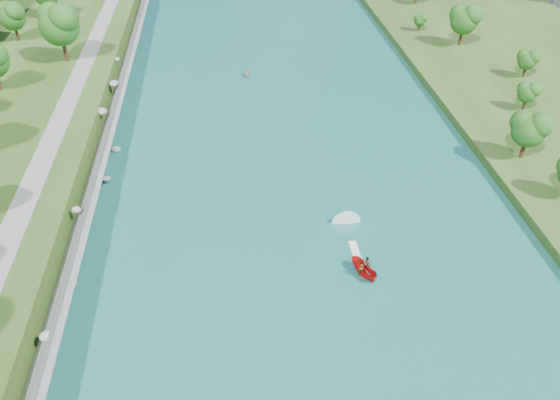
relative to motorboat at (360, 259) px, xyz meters
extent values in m
plane|color=#2D5119|center=(-5.63, -2.47, -0.74)|extent=(260.00, 260.00, 0.00)
cube|color=#185C5D|center=(-5.63, 17.53, -0.69)|extent=(55.00, 240.00, 0.10)
cube|color=slate|center=(-31.48, 17.53, 1.06)|extent=(3.54, 236.00, 4.05)
ellipsoid|color=gray|center=(-31.59, -8.45, 1.51)|extent=(1.33, 1.19, 0.93)
ellipsoid|color=gray|center=(-31.19, -0.46, 0.23)|extent=(1.13, 1.36, 0.82)
ellipsoid|color=gray|center=(-32.11, 9.89, 2.11)|extent=(1.11, 0.92, 0.80)
ellipsoid|color=gray|center=(-30.23, 18.98, 0.17)|extent=(1.14, 0.94, 0.63)
ellipsoid|color=gray|center=(-30.09, 27.34, -0.38)|extent=(1.40, 1.17, 0.87)
ellipsoid|color=gray|center=(-32.81, 34.73, 2.15)|extent=(1.78, 1.70, 1.01)
ellipsoid|color=gray|center=(-32.27, 44.98, 2.04)|extent=(1.49, 1.94, 0.87)
ellipsoid|color=gray|center=(-32.93, 54.86, 2.30)|extent=(1.04, 0.98, 0.70)
cube|color=gray|center=(-38.13, 17.53, 2.81)|extent=(3.00, 200.00, 0.10)
ellipsoid|color=#155118|center=(-41.43, 53.96, 8.88)|extent=(7.35, 7.35, 12.24)
ellipsoid|color=#155118|center=(-52.81, 65.19, 7.20)|extent=(5.32, 5.32, 8.87)
ellipsoid|color=#155118|center=(26.76, 17.04, 4.86)|extent=(4.92, 4.92, 8.20)
ellipsoid|color=#155118|center=(33.79, 30.67, 3.46)|extent=(3.24, 3.24, 5.41)
ellipsoid|color=#155118|center=(39.50, 42.41, 3.76)|extent=(3.60, 3.60, 6.01)
ellipsoid|color=#155118|center=(33.86, 58.32, 5.51)|extent=(5.70, 5.70, 9.50)
ellipsoid|color=#155118|center=(28.24, 67.15, 2.89)|extent=(2.55, 2.55, 4.26)
imported|color=#B30F0E|center=(-0.01, -1.74, 0.11)|extent=(2.95, 4.12, 1.49)
imported|color=#66605B|center=(-0.41, -2.14, 0.61)|extent=(0.71, 0.53, 1.80)
imported|color=#66605B|center=(0.49, -1.24, 0.51)|extent=(0.99, 0.95, 1.61)
cube|color=white|center=(-0.01, 1.26, -0.61)|extent=(0.90, 5.00, 0.06)
imported|color=gray|center=(-9.42, 51.34, -0.38)|extent=(2.67, 3.01, 0.52)
imported|color=#66605B|center=(-9.42, 51.34, 0.28)|extent=(0.67, 0.45, 1.34)
camera|label=1|loc=(-13.80, -43.22, 41.76)|focal=35.00mm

